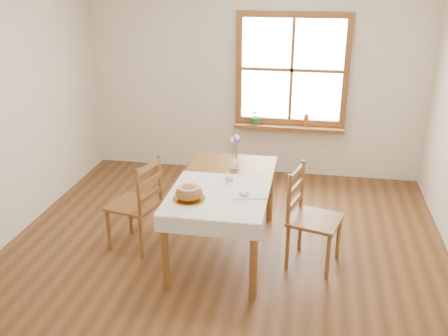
% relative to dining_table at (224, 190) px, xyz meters
% --- Properties ---
extents(ground, '(5.00, 5.00, 0.00)m').
position_rel_dining_table_xyz_m(ground, '(0.00, -0.30, -0.66)').
color(ground, brown).
rests_on(ground, ground).
extents(room_walls, '(4.60, 5.10, 2.65)m').
position_rel_dining_table_xyz_m(room_walls, '(0.00, -0.30, 1.04)').
color(room_walls, white).
rests_on(room_walls, ground).
extents(window, '(1.46, 0.08, 1.46)m').
position_rel_dining_table_xyz_m(window, '(0.50, 2.17, 0.79)').
color(window, brown).
rests_on(window, ground).
extents(window_sill, '(1.46, 0.20, 0.05)m').
position_rel_dining_table_xyz_m(window_sill, '(0.50, 2.10, 0.03)').
color(window_sill, brown).
rests_on(window_sill, ground).
extents(dining_table, '(0.90, 1.60, 0.75)m').
position_rel_dining_table_xyz_m(dining_table, '(0.00, 0.00, 0.00)').
color(dining_table, brown).
rests_on(dining_table, ground).
extents(table_linen, '(0.91, 0.99, 0.01)m').
position_rel_dining_table_xyz_m(table_linen, '(0.00, -0.30, 0.09)').
color(table_linen, silver).
rests_on(table_linen, dining_table).
extents(chair_left, '(0.56, 0.55, 0.96)m').
position_rel_dining_table_xyz_m(chair_left, '(-0.91, -0.07, -0.19)').
color(chair_left, brown).
rests_on(chair_left, ground).
extents(chair_right, '(0.58, 0.57, 0.97)m').
position_rel_dining_table_xyz_m(chair_right, '(0.89, -0.09, -0.18)').
color(chair_right, brown).
rests_on(chair_right, ground).
extents(bread_plate, '(0.31, 0.31, 0.02)m').
position_rel_dining_table_xyz_m(bread_plate, '(-0.23, -0.46, 0.10)').
color(bread_plate, white).
rests_on(bread_plate, table_linen).
extents(bread_loaf, '(0.24, 0.24, 0.13)m').
position_rel_dining_table_xyz_m(bread_loaf, '(-0.23, -0.46, 0.18)').
color(bread_loaf, '#965C35').
rests_on(bread_loaf, bread_plate).
extents(egg_napkin, '(0.34, 0.31, 0.01)m').
position_rel_dining_table_xyz_m(egg_napkin, '(0.28, -0.24, 0.10)').
color(egg_napkin, silver).
rests_on(egg_napkin, table_linen).
extents(eggs, '(0.27, 0.25, 0.05)m').
position_rel_dining_table_xyz_m(eggs, '(0.28, -0.24, 0.13)').
color(eggs, white).
rests_on(eggs, egg_napkin).
extents(salt_shaker, '(0.06, 0.06, 0.09)m').
position_rel_dining_table_xyz_m(salt_shaker, '(0.04, -0.01, 0.14)').
color(salt_shaker, white).
rests_on(salt_shaker, table_linen).
extents(pepper_shaker, '(0.05, 0.05, 0.08)m').
position_rel_dining_table_xyz_m(pepper_shaker, '(0.07, -0.02, 0.14)').
color(pepper_shaker, white).
rests_on(pepper_shaker, table_linen).
extents(flower_vase, '(0.10, 0.10, 0.09)m').
position_rel_dining_table_xyz_m(flower_vase, '(0.05, 0.37, 0.13)').
color(flower_vase, white).
rests_on(flower_vase, dining_table).
extents(lavender_bouquet, '(0.14, 0.14, 0.27)m').
position_rel_dining_table_xyz_m(lavender_bouquet, '(0.05, 0.37, 0.31)').
color(lavender_bouquet, '#76599F').
rests_on(lavender_bouquet, flower_vase).
extents(potted_plant, '(0.25, 0.26, 0.17)m').
position_rel_dining_table_xyz_m(potted_plant, '(0.06, 2.10, 0.14)').
color(potted_plant, '#2E6C2B').
rests_on(potted_plant, window_sill).
extents(amber_bottle, '(0.07, 0.07, 0.18)m').
position_rel_dining_table_xyz_m(amber_bottle, '(0.72, 2.10, 0.14)').
color(amber_bottle, '#98541C').
rests_on(amber_bottle, window_sill).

